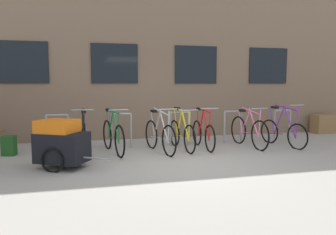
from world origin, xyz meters
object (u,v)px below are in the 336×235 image
Objects in this scene: bicycle_purple at (283,131)px; bicycle_red at (203,133)px; planter_box at (323,124)px; bicycle_yellow at (182,134)px; bicycle_silver at (160,135)px; bicycle_pink at (249,131)px; bicycle_black at (84,139)px; backpack at (9,146)px; bike_trailer at (61,143)px; bicycle_green at (113,136)px.

bicycle_red is (-2.09, 0.22, -0.00)m from bicycle_purple.
bicycle_purple is 2.31× the size of planter_box.
bicycle_purple reaches higher than bicycle_yellow.
bicycle_purple is 2.10m from bicycle_red.
bicycle_silver is at bearing -170.70° from bicycle_red.
bicycle_black is at bearing -178.05° from bicycle_pink.
bicycle_yellow is 3.83× the size of backpack.
bike_trailer is at bearing -155.12° from bicycle_silver.
bicycle_pink is 1.03× the size of bicycle_black.
bicycle_pink is 1.19m from bicycle_red.
bicycle_red reaches higher than bicycle_yellow.
bicycle_silver is 1.08m from bicycle_green.
bicycle_black is 1.21× the size of bike_trailer.
bike_trailer is at bearing -166.38° from bicycle_pink.
bicycle_yellow is (1.65, -0.02, -0.02)m from bicycle_green.
bicycle_pink is at bearing 1.95° from bicycle_black.
backpack is (-1.23, 1.39, -0.26)m from bike_trailer.
bicycle_purple reaches higher than bicycle_black.
bicycle_green reaches higher than bicycle_yellow.
bicycle_silver is 1.06× the size of bicycle_purple.
planter_box is (4.66, 1.42, -0.07)m from bicycle_red.
bicycle_pink is 1.24× the size of bike_trailer.
bicycle_green is 4.31m from bicycle_purple.
bicycle_red is at bearing 9.30° from bicycle_silver.
bike_trailer is (-5.36, -0.95, 0.10)m from bicycle_purple.
bicycle_pink reaches higher than backpack.
planter_box is (6.87, 1.43, -0.10)m from bicycle_green.
bicycle_silver reaches higher than backpack.
bicycle_purple is (4.30, -0.21, -0.02)m from bicycle_green.
bicycle_pink is 1.04× the size of bicycle_yellow.
bicycle_red is (2.22, 0.01, -0.02)m from bicycle_green.
bicycle_purple is at bearing -0.50° from bicycle_silver.
bicycle_black is at bearing -179.86° from bicycle_purple.
bicycle_silver is 3.37m from backpack.
bicycle_pink is 2.51× the size of planter_box.
bike_trailer is at bearing -35.96° from backpack.
bicycle_black is at bearing -175.44° from bicycle_red.
bicycle_black is (-4.06, -0.14, -0.01)m from bicycle_pink.
bicycle_silver is 2.34m from bike_trailer.
bicycle_green is at bearing 18.85° from bicycle_black.
bicycle_green is 1.09× the size of bicycle_purple.
bicycle_yellow is at bearing -0.53° from bicycle_green.
backpack is (-4.49, 0.22, -0.15)m from bicycle_red.
bicycle_yellow is at bearing 23.01° from bike_trailer.
bicycle_silver reaches higher than planter_box.
bicycle_red is 4.50m from backpack.
bicycle_yellow is 3.94m from backpack.
backpack is at bearing 164.58° from bicycle_black.
bicycle_black is at bearing -2.76° from backpack.
planter_box is at bearing 20.13° from backpack.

